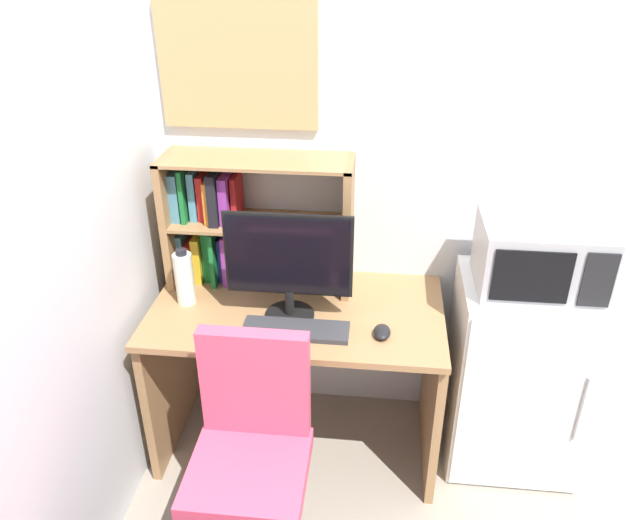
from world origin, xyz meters
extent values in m
cube|color=#997047|center=(-0.95, -0.33, 0.72)|extent=(1.21, 0.67, 0.03)
cube|color=#997047|center=(-1.53, -0.33, 0.36)|extent=(0.04, 0.60, 0.71)
cube|color=#997047|center=(-0.36, -0.33, 0.36)|extent=(0.04, 0.60, 0.71)
cube|color=#997047|center=(-1.51, -0.13, 1.02)|extent=(0.03, 0.26, 0.57)
cube|color=#997047|center=(-0.75, -0.13, 1.02)|extent=(0.03, 0.26, 0.57)
cube|color=#997047|center=(-1.13, -0.13, 1.30)|extent=(0.79, 0.26, 0.01)
cube|color=#997047|center=(-1.13, -0.13, 1.02)|extent=(0.72, 0.26, 0.01)
cube|color=teal|center=(-1.48, -0.10, 0.85)|extent=(0.03, 0.17, 0.22)
cube|color=#B21E1E|center=(-1.44, -0.11, 0.83)|extent=(0.03, 0.19, 0.18)
cube|color=gold|center=(-1.41, -0.11, 0.84)|extent=(0.04, 0.18, 0.21)
cube|color=#197233|center=(-1.36, -0.10, 0.86)|extent=(0.04, 0.15, 0.25)
cube|color=#197233|center=(-1.33, -0.12, 0.87)|extent=(0.02, 0.21, 0.25)
cube|color=navy|center=(-1.31, -0.10, 0.84)|extent=(0.02, 0.15, 0.21)
cube|color=purple|center=(-1.28, -0.11, 0.85)|extent=(0.03, 0.19, 0.23)
cube|color=teal|center=(-1.24, -0.11, 0.86)|extent=(0.03, 0.20, 0.24)
cube|color=purple|center=(-1.20, -0.11, 0.86)|extent=(0.03, 0.20, 0.24)
cube|color=teal|center=(-1.17, -0.11, 0.84)|extent=(0.02, 0.19, 0.20)
cube|color=teal|center=(-1.47, -0.11, 1.14)|extent=(0.04, 0.18, 0.21)
cube|color=#197233|center=(-1.44, -0.11, 1.15)|extent=(0.02, 0.19, 0.23)
cube|color=teal|center=(-1.40, -0.10, 1.14)|extent=(0.03, 0.15, 0.21)
cube|color=#B21E1E|center=(-1.37, -0.10, 1.13)|extent=(0.03, 0.15, 0.19)
cube|color=orange|center=(-1.34, -0.11, 1.12)|extent=(0.02, 0.19, 0.18)
cube|color=black|center=(-1.30, -0.12, 1.14)|extent=(0.04, 0.21, 0.22)
cube|color=purple|center=(-1.26, -0.11, 1.13)|extent=(0.04, 0.19, 0.20)
cube|color=#B21E1E|center=(-1.23, -0.10, 1.13)|extent=(0.02, 0.15, 0.19)
cylinder|color=black|center=(-0.97, -0.40, 0.75)|extent=(0.20, 0.20, 0.02)
cylinder|color=black|center=(-0.97, -0.40, 0.81)|extent=(0.04, 0.04, 0.11)
cube|color=black|center=(-0.97, -0.39, 1.02)|extent=(0.50, 0.01, 0.34)
cube|color=black|center=(-0.97, -0.40, 1.02)|extent=(0.47, 0.02, 0.32)
cube|color=#333338|center=(-0.93, -0.50, 0.75)|extent=(0.41, 0.14, 0.02)
ellipsoid|color=black|center=(-0.59, -0.49, 0.76)|extent=(0.07, 0.10, 0.03)
cylinder|color=silver|center=(-1.41, -0.33, 0.85)|extent=(0.08, 0.08, 0.22)
cylinder|color=black|center=(-1.41, -0.33, 0.97)|extent=(0.04, 0.04, 0.02)
cube|color=white|center=(-0.01, -0.28, 0.44)|extent=(0.55, 0.47, 0.87)
cube|color=white|center=(-0.01, -0.52, 0.44)|extent=(0.53, 0.01, 0.84)
cylinder|color=#B2B2B7|center=(0.19, -0.53, 0.48)|extent=(0.01, 0.01, 0.31)
cube|color=#ADADB2|center=(-0.01, -0.28, 1.01)|extent=(0.46, 0.34, 0.27)
cube|color=black|center=(-0.07, -0.45, 1.01)|extent=(0.28, 0.01, 0.21)
cube|color=black|center=(0.16, -0.45, 1.01)|extent=(0.11, 0.01, 0.22)
cube|color=#D84766|center=(-1.03, -0.98, 0.49)|extent=(0.40, 0.40, 0.07)
cube|color=#D84766|center=(-1.03, -0.80, 0.73)|extent=(0.38, 0.06, 0.42)
cube|color=tan|center=(-1.21, -0.01, 1.64)|extent=(0.63, 0.02, 0.49)
camera|label=1|loc=(-0.63, -2.41, 2.10)|focal=33.93mm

